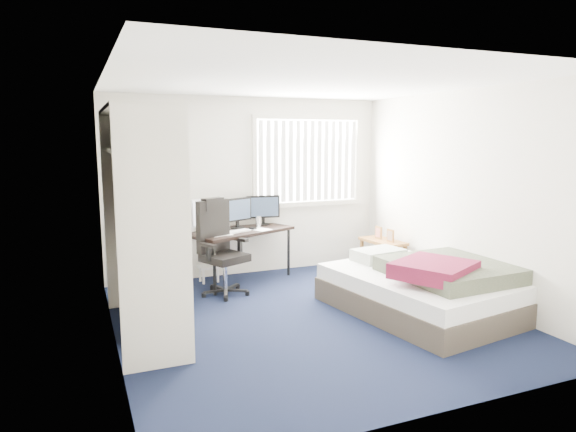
# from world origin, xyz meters

# --- Properties ---
(ground) EXTENTS (4.20, 4.20, 0.00)m
(ground) POSITION_xyz_m (0.00, 0.00, 0.00)
(ground) COLOR black
(ground) RESTS_ON ground
(room_shell) EXTENTS (4.20, 4.20, 4.20)m
(room_shell) POSITION_xyz_m (0.00, 0.00, 1.51)
(room_shell) COLOR silver
(room_shell) RESTS_ON ground
(window_assembly) EXTENTS (1.72, 0.09, 1.32)m
(window_assembly) POSITION_xyz_m (0.90, 2.04, 1.60)
(window_assembly) COLOR white
(window_assembly) RESTS_ON ground
(closet) EXTENTS (0.64, 1.84, 2.22)m
(closet) POSITION_xyz_m (-1.67, 0.27, 1.35)
(closet) COLOR beige
(closet) RESTS_ON ground
(desk) EXTENTS (1.58, 1.17, 1.17)m
(desk) POSITION_xyz_m (-0.26, 1.75, 0.74)
(desk) COLOR black
(desk) RESTS_ON ground
(office_chair) EXTENTS (0.74, 0.74, 1.20)m
(office_chair) POSITION_xyz_m (-0.65, 1.27, 0.46)
(office_chair) COLOR black
(office_chair) RESTS_ON ground
(footstool) EXTENTS (0.29, 0.24, 0.22)m
(footstool) POSITION_xyz_m (-0.67, 1.83, 0.17)
(footstool) COLOR white
(footstool) RESTS_ON ground
(nightstand) EXTENTS (0.42, 0.74, 0.67)m
(nightstand) POSITION_xyz_m (1.75, 1.30, 0.43)
(nightstand) COLOR brown
(nightstand) RESTS_ON ground
(bed) EXTENTS (1.81, 2.24, 0.67)m
(bed) POSITION_xyz_m (1.27, -0.29, 0.28)
(bed) COLOR #3F372D
(bed) RESTS_ON ground
(pine_box) EXTENTS (0.47, 0.39, 0.31)m
(pine_box) POSITION_xyz_m (-1.65, 0.12, 0.15)
(pine_box) COLOR #A78153
(pine_box) RESTS_ON ground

